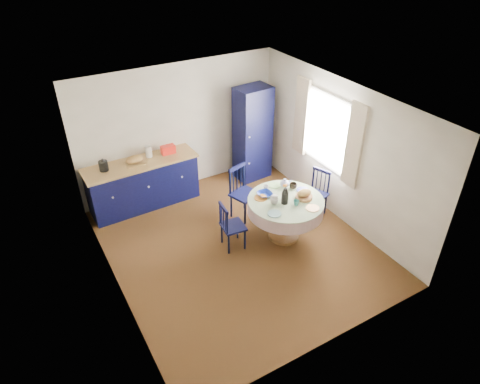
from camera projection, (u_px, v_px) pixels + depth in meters
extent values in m
plane|color=black|center=(238.00, 246.00, 7.18)|extent=(4.50, 4.50, 0.00)
plane|color=white|center=(238.00, 105.00, 5.81)|extent=(4.50, 4.50, 0.00)
cube|color=white|center=(179.00, 128.00, 8.13)|extent=(4.00, 0.02, 2.50)
cube|color=white|center=(107.00, 222.00, 5.66)|extent=(0.02, 4.50, 2.50)
cube|color=white|center=(339.00, 152.00, 7.34)|extent=(0.02, 4.50, 2.50)
plane|color=white|center=(329.00, 132.00, 7.41)|extent=(0.00, 1.20, 1.20)
cube|color=white|center=(354.00, 146.00, 6.85)|extent=(0.05, 0.34, 1.45)
cube|color=white|center=(301.00, 116.00, 7.86)|extent=(0.05, 0.34, 1.45)
cube|color=black|center=(143.00, 184.00, 7.98)|extent=(2.02, 0.66, 0.88)
cube|color=#A2864A|center=(140.00, 163.00, 7.72)|extent=(2.08, 0.70, 0.04)
cube|color=#B21911|center=(168.00, 149.00, 7.95)|extent=(0.26, 0.15, 0.16)
cube|color=#A2864A|center=(135.00, 163.00, 7.64)|extent=(0.35, 0.25, 0.02)
ellipsoid|color=#A97041|center=(134.00, 160.00, 7.60)|extent=(0.31, 0.20, 0.13)
cylinder|color=silver|center=(148.00, 151.00, 7.82)|extent=(0.12, 0.12, 0.22)
cube|color=black|center=(253.00, 134.00, 8.58)|extent=(0.72, 0.54, 1.94)
cylinder|color=white|center=(248.00, 137.00, 8.24)|extent=(0.04, 0.02, 0.04)
cylinder|color=white|center=(248.00, 163.00, 8.56)|extent=(0.04, 0.02, 0.04)
cylinder|color=brown|center=(283.00, 235.00, 7.37)|extent=(0.52, 0.52, 0.05)
cylinder|color=brown|center=(285.00, 219.00, 7.18)|extent=(0.11, 0.11, 0.69)
cylinder|color=brown|center=(286.00, 201.00, 6.99)|extent=(1.19, 1.19, 0.03)
cylinder|color=silver|center=(285.00, 206.00, 7.04)|extent=(1.25, 1.25, 0.22)
cylinder|color=white|center=(286.00, 200.00, 6.98)|extent=(1.25, 1.25, 0.01)
cylinder|color=#7EADB0|center=(274.00, 214.00, 6.65)|extent=(0.22, 0.22, 0.01)
cylinder|color=orange|center=(312.00, 208.00, 6.77)|extent=(0.22, 0.22, 0.01)
cylinder|color=navy|center=(303.00, 190.00, 7.21)|extent=(0.22, 0.22, 0.01)
cylinder|color=#90BF79|center=(274.00, 185.00, 7.34)|extent=(0.22, 0.22, 0.01)
cylinder|color=orange|center=(261.00, 198.00, 7.02)|extent=(0.22, 0.22, 0.01)
cylinder|color=#A56A42|center=(304.00, 197.00, 7.01)|extent=(0.28, 0.28, 0.05)
ellipsoid|color=#A97041|center=(304.00, 193.00, 6.96)|extent=(0.26, 0.16, 0.11)
cube|color=silver|center=(274.00, 196.00, 7.02)|extent=(0.10, 0.07, 0.04)
cylinder|color=black|center=(245.00, 240.00, 7.01)|extent=(0.03, 0.03, 0.38)
cylinder|color=black|center=(238.00, 229.00, 7.25)|extent=(0.03, 0.03, 0.38)
cylinder|color=black|center=(229.00, 244.00, 6.91)|extent=(0.03, 0.03, 0.38)
cylinder|color=black|center=(222.00, 233.00, 7.15)|extent=(0.03, 0.03, 0.38)
cube|color=black|center=(233.00, 226.00, 6.96)|extent=(0.40, 0.42, 0.04)
cylinder|color=black|center=(227.00, 223.00, 6.67)|extent=(0.03, 0.03, 0.43)
cylinder|color=black|center=(220.00, 213.00, 6.91)|extent=(0.03, 0.03, 0.43)
cube|color=black|center=(223.00, 208.00, 6.68)|extent=(0.07, 0.34, 0.05)
cylinder|color=black|center=(226.00, 222.00, 6.74)|extent=(0.02, 0.02, 0.36)
cylinder|color=black|center=(224.00, 219.00, 6.80)|extent=(0.02, 0.02, 0.36)
cylinder|color=black|center=(222.00, 216.00, 6.86)|extent=(0.02, 0.02, 0.36)
cylinder|color=black|center=(245.00, 214.00, 7.56)|extent=(0.04, 0.04, 0.45)
cylinder|color=black|center=(258.00, 205.00, 7.78)|extent=(0.04, 0.04, 0.45)
cylinder|color=black|center=(231.00, 206.00, 7.75)|extent=(0.04, 0.04, 0.45)
cylinder|color=black|center=(244.00, 198.00, 7.97)|extent=(0.04, 0.04, 0.45)
cube|color=black|center=(245.00, 194.00, 7.63)|extent=(0.55, 0.53, 0.04)
cylinder|color=black|center=(230.00, 182.00, 7.49)|extent=(0.04, 0.04, 0.50)
cylinder|color=black|center=(244.00, 175.00, 7.71)|extent=(0.04, 0.04, 0.50)
cube|color=black|center=(237.00, 167.00, 7.47)|extent=(0.39, 0.16, 0.06)
cylinder|color=black|center=(233.00, 182.00, 7.55)|extent=(0.02, 0.02, 0.42)
cylinder|color=black|center=(237.00, 180.00, 7.61)|extent=(0.02, 0.02, 0.42)
cylinder|color=black|center=(241.00, 178.00, 7.67)|extent=(0.02, 0.02, 0.42)
cylinder|color=black|center=(302.00, 205.00, 7.82)|extent=(0.03, 0.03, 0.40)
cylinder|color=black|center=(317.00, 212.00, 7.65)|extent=(0.03, 0.03, 0.40)
cylinder|color=black|center=(310.00, 198.00, 8.01)|extent=(0.03, 0.03, 0.40)
cylinder|color=black|center=(325.00, 204.00, 7.84)|extent=(0.03, 0.03, 0.40)
cube|color=black|center=(315.00, 195.00, 7.71)|extent=(0.49, 0.50, 0.04)
cylinder|color=black|center=(313.00, 178.00, 7.78)|extent=(0.03, 0.03, 0.45)
cylinder|color=black|center=(329.00, 183.00, 7.61)|extent=(0.03, 0.03, 0.45)
cube|color=black|center=(322.00, 171.00, 7.58)|extent=(0.16, 0.35, 0.06)
cylinder|color=black|center=(317.00, 180.00, 7.75)|extent=(0.02, 0.02, 0.37)
cylinder|color=black|center=(321.00, 181.00, 7.71)|extent=(0.02, 0.02, 0.37)
cylinder|color=black|center=(325.00, 183.00, 7.66)|extent=(0.02, 0.02, 0.37)
imported|color=silver|center=(274.00, 201.00, 6.86)|extent=(0.13, 0.13, 0.10)
imported|color=teal|center=(296.00, 203.00, 6.83)|extent=(0.09, 0.09, 0.09)
imported|color=black|center=(293.00, 186.00, 7.24)|extent=(0.13, 0.13, 0.10)
imported|color=silver|center=(266.00, 188.00, 7.20)|extent=(0.09, 0.09, 0.09)
imported|color=navy|center=(265.00, 194.00, 7.06)|extent=(0.25, 0.25, 0.06)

